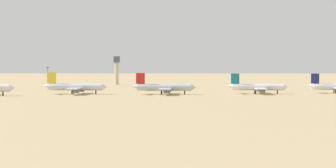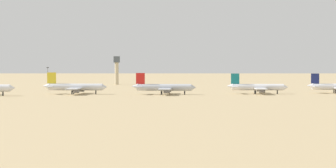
# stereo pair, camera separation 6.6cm
# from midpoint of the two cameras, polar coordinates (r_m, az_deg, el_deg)

# --- Properties ---
(ground) EXTENTS (4000.00, 4000.00, 0.00)m
(ground) POSITION_cam_midpoint_polar(r_m,az_deg,el_deg) (365.41, -0.17, -0.99)
(ground) COLOR tan
(ridge_west) EXTENTS (349.61, 307.54, 81.14)m
(ridge_west) POSITION_cam_midpoint_polar(r_m,az_deg,el_deg) (1352.04, -14.60, 2.91)
(ridge_west) COLOR slate
(ridge_west) RESTS_ON ground
(ridge_center) EXTENTS (337.75, 221.35, 115.27)m
(ridge_center) POSITION_cam_midpoint_polar(r_m,az_deg,el_deg) (1532.36, 1.94, 3.51)
(ridge_center) COLOR slate
(ridge_center) RESTS_ON ground
(parked_jet_yellow_3) EXTENTS (38.80, 33.12, 12.86)m
(parked_jet_yellow_3) POSITION_cam_midpoint_polar(r_m,az_deg,el_deg) (377.35, -8.43, -0.27)
(parked_jet_yellow_3) COLOR silver
(parked_jet_yellow_3) RESTS_ON ground
(parked_jet_red_4) EXTENTS (38.09, 32.48, 12.62)m
(parked_jet_red_4) POSITION_cam_midpoint_polar(r_m,az_deg,el_deg) (369.08, -0.41, -0.32)
(parked_jet_red_4) COLOR silver
(parked_jet_red_4) RESTS_ON ground
(parked_jet_teal_5) EXTENTS (36.84, 31.35, 12.19)m
(parked_jet_teal_5) POSITION_cam_midpoint_polar(r_m,az_deg,el_deg) (380.04, 8.05, -0.29)
(parked_jet_teal_5) COLOR white
(parked_jet_teal_5) RESTS_ON ground
(parked_jet_navy_6) EXTENTS (36.34, 30.98, 12.03)m
(parked_jet_navy_6) POSITION_cam_midpoint_polar(r_m,az_deg,el_deg) (396.87, 14.98, -0.25)
(parked_jet_navy_6) COLOR white
(parked_jet_navy_6) RESTS_ON ground
(control_tower) EXTENTS (5.20, 5.20, 23.61)m
(control_tower) POSITION_cam_midpoint_polar(r_m,az_deg,el_deg) (527.35, -4.66, 1.50)
(control_tower) COLOR #C6B793
(control_tower) RESTS_ON ground
(light_pole_mid) EXTENTS (1.80, 0.50, 14.87)m
(light_pole_mid) POSITION_cam_midpoint_polar(r_m,az_deg,el_deg) (495.03, -10.80, 0.78)
(light_pole_mid) COLOR #59595E
(light_pole_mid) RESTS_ON ground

